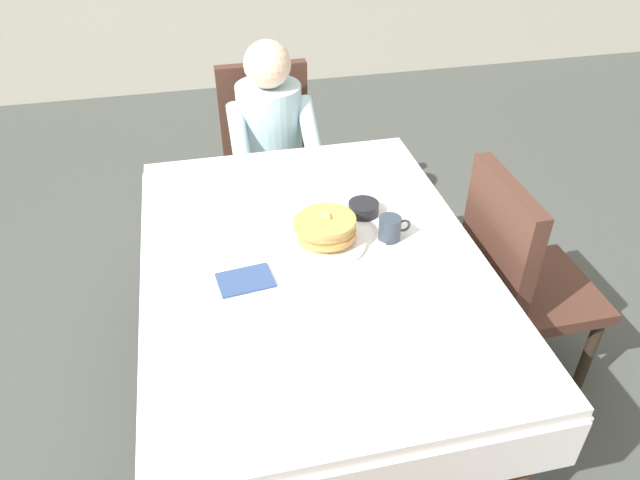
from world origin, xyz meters
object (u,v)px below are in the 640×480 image
at_px(chair_diner, 268,149).
at_px(knife_right_of_plate, 381,239).
at_px(plate_breakfast, 325,241).
at_px(bowl_butter, 363,208).
at_px(spoon_near_edge, 342,300).
at_px(chair_right_side, 516,273).
at_px(fork_left_of_plate, 270,254).
at_px(breakfast_stack, 325,228).
at_px(diner_person, 272,138).
at_px(cup_coffee, 390,228).
at_px(dining_table_main, 313,277).

xyz_separation_m(chair_diner, knife_right_of_plate, (0.23, -1.13, 0.21)).
height_order(plate_breakfast, bowl_butter, bowl_butter).
bearing_deg(spoon_near_edge, plate_breakfast, 75.95).
height_order(plate_breakfast, knife_right_of_plate, plate_breakfast).
bearing_deg(spoon_near_edge, chair_diner, 79.88).
bearing_deg(chair_right_side, bowl_butter, -110.99).
height_order(plate_breakfast, fork_left_of_plate, plate_breakfast).
bearing_deg(breakfast_stack, plate_breakfast, -123.92).
bearing_deg(diner_person, fork_left_of_plate, 81.02).
xyz_separation_m(diner_person, breakfast_stack, (0.04, -0.95, 0.13)).
bearing_deg(spoon_near_edge, chair_right_side, 6.49).
relative_size(diner_person, chair_right_side, 1.20).
bearing_deg(fork_left_of_plate, chair_diner, -11.20).
distance_m(chair_diner, plate_breakfast, 1.13).
height_order(chair_right_side, plate_breakfast, chair_right_side).
xyz_separation_m(knife_right_of_plate, spoon_near_edge, (-0.21, -0.27, 0.00)).
bearing_deg(spoon_near_edge, cup_coffee, 37.81).
distance_m(breakfast_stack, cup_coffee, 0.22).
height_order(dining_table_main, fork_left_of_plate, fork_left_of_plate).
height_order(breakfast_stack, fork_left_of_plate, breakfast_stack).
distance_m(diner_person, chair_right_side, 1.27).
relative_size(chair_right_side, breakfast_stack, 4.43).
bearing_deg(plate_breakfast, fork_left_of_plate, -173.99).
xyz_separation_m(chair_diner, plate_breakfast, (0.04, -1.11, 0.22)).
xyz_separation_m(plate_breakfast, bowl_butter, (0.18, 0.15, 0.01)).
height_order(chair_right_side, breakfast_stack, chair_right_side).
bearing_deg(chair_right_side, cup_coffee, -94.70).
bearing_deg(diner_person, plate_breakfast, 92.19).
relative_size(cup_coffee, fork_left_of_plate, 0.63).
bearing_deg(knife_right_of_plate, diner_person, 11.25).
bearing_deg(cup_coffee, chair_right_side, -4.70).
distance_m(dining_table_main, fork_left_of_plate, 0.17).
height_order(dining_table_main, knife_right_of_plate, knife_right_of_plate).
height_order(dining_table_main, breakfast_stack, breakfast_stack).
relative_size(plate_breakfast, spoon_near_edge, 1.87).
relative_size(dining_table_main, chair_diner, 1.64).
height_order(chair_right_side, knife_right_of_plate, chair_right_side).
relative_size(chair_diner, bowl_butter, 8.45).
distance_m(plate_breakfast, spoon_near_edge, 0.29).
xyz_separation_m(chair_diner, cup_coffee, (0.26, -1.13, 0.25)).
height_order(cup_coffee, knife_right_of_plate, cup_coffee).
bearing_deg(chair_right_side, chair_diner, -147.24).
relative_size(breakfast_stack, cup_coffee, 1.86).
distance_m(bowl_butter, knife_right_of_plate, 0.17).
bearing_deg(bowl_butter, dining_table_main, -137.97).
height_order(diner_person, fork_left_of_plate, diner_person).
bearing_deg(fork_left_of_plate, plate_breakfast, -87.43).
relative_size(dining_table_main, breakfast_stack, 7.26).
bearing_deg(knife_right_of_plate, breakfast_stack, 81.46).
distance_m(chair_right_side, fork_left_of_plate, 0.93).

